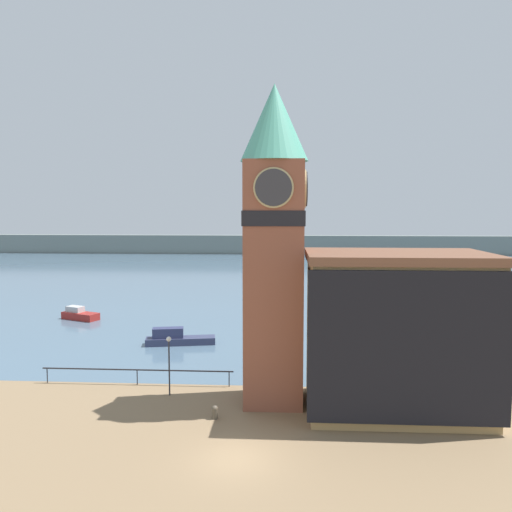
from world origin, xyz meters
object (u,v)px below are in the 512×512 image
at_px(boat_near, 177,338).
at_px(boat_far, 79,315).
at_px(lamp_post, 169,354).
at_px(clock_tower, 274,237).
at_px(pier_building, 396,332).
at_px(mooring_bollard_near, 215,412).

relative_size(boat_near, boat_far, 1.40).
bearing_deg(boat_near, lamp_post, -89.88).
bearing_deg(lamp_post, clock_tower, -5.00).
distance_m(pier_building, mooring_bollard_near, 11.66).
bearing_deg(pier_building, boat_far, 141.56).
bearing_deg(clock_tower, boat_far, 134.61).
bearing_deg(boat_far, boat_near, -13.77).
relative_size(clock_tower, pier_building, 1.82).
bearing_deg(lamp_post, boat_near, 100.15).
height_order(boat_near, lamp_post, lamp_post).
distance_m(boat_far, lamp_post, 26.42).
distance_m(boat_near, mooring_bollard_near, 16.56).
bearing_deg(mooring_bollard_near, clock_tower, 40.53).
bearing_deg(mooring_bollard_near, lamp_post, 135.10).
distance_m(clock_tower, boat_far, 32.68).
xyz_separation_m(boat_near, mooring_bollard_near, (5.63, -15.57, -0.13)).
height_order(boat_far, lamp_post, lamp_post).
height_order(clock_tower, mooring_bollard_near, clock_tower).
xyz_separation_m(clock_tower, pier_building, (7.30, -0.98, -5.59)).
xyz_separation_m(pier_building, boat_near, (-16.28, 13.70, -4.26)).
bearing_deg(boat_far, pier_building, -15.97).
height_order(boat_near, boat_far, boat_near).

